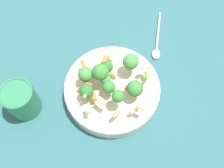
{
  "coord_description": "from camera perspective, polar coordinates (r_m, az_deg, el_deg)",
  "views": [
    {
      "loc": [
        -0.03,
        -0.31,
        0.71
      ],
      "look_at": [
        0.0,
        0.0,
        0.06
      ],
      "focal_mm": 42.0,
      "sensor_mm": 36.0,
      "label": 1
    }
  ],
  "objects": [
    {
      "name": "ground_plane",
      "position": [
        0.77,
        -0.0,
        -2.0
      ],
      "size": [
        3.0,
        3.0,
        0.0
      ],
      "primitive_type": "plane",
      "color": "#2D6066"
    },
    {
      "name": "bowl",
      "position": [
        0.75,
        -0.0,
        -1.23
      ],
      "size": [
        0.27,
        0.27,
        0.05
      ],
      "color": "beige",
      "rests_on": "ground_plane"
    },
    {
      "name": "pasta_salad",
      "position": [
        0.69,
        -0.46,
        1.1
      ],
      "size": [
        0.2,
        0.2,
        0.07
      ],
      "color": "#8CB766",
      "rests_on": "bowl"
    },
    {
      "name": "cup",
      "position": [
        0.75,
        -19.17,
        -3.3
      ],
      "size": [
        0.09,
        0.09,
        0.1
      ],
      "color": "#2D7F51",
      "rests_on": "ground_plane"
    },
    {
      "name": "spoon",
      "position": [
        0.86,
        9.77,
        8.67
      ],
      "size": [
        0.06,
        0.18,
        0.01
      ],
      "rotation": [
        0.0,
        0.0,
        10.73
      ],
      "color": "silver",
      "rests_on": "ground_plane"
    }
  ]
}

